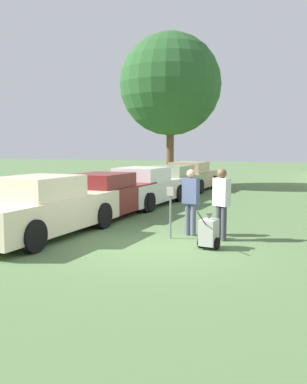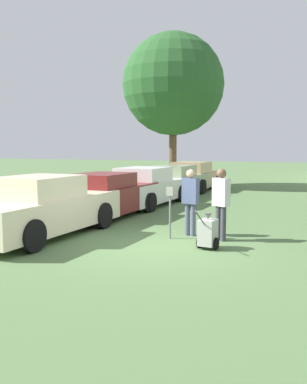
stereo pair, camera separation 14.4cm
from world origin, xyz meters
The scene contains 11 objects.
ground_plane centered at (0.00, 0.00, 0.00)m, with size 120.00×120.00×0.00m, color #517042.
parked_car_cream centered at (-3.12, 0.00, 0.75)m, with size 2.04×5.05×1.60m.
parked_car_maroon centered at (-3.12, 3.31, 0.71)m, with size 1.95×4.96×1.49m.
parked_car_white centered at (-3.12, 6.61, 0.71)m, with size 2.08×5.13×1.54m.
parked_car_sage centered at (-3.12, 9.99, 0.70)m, with size 2.05×5.29×1.49m.
parked_car_tan centered at (-3.12, 12.88, 0.72)m, with size 2.04×5.04×1.56m.
parking_meter centered at (0.06, 1.04, 0.93)m, with size 0.18×0.09×1.33m.
person_worker centered at (0.42, 1.61, 1.01)m, with size 0.45×0.28×1.77m.
person_supervisor centered at (1.32, 1.31, 1.05)m, with size 0.47×0.39×1.82m.
equipment_cart centered at (1.26, 0.34, 0.39)m, with size 0.49×1.00×1.00m.
shade_tree centered at (-4.92, 14.61, 5.96)m, with size 5.89×5.89×8.91m.
Camera 1 is at (3.77, -9.16, 2.35)m, focal length 40.00 mm.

